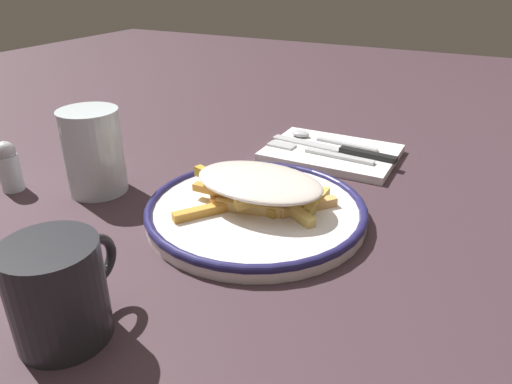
# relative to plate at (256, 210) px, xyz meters

# --- Properties ---
(ground_plane) EXTENTS (2.60, 2.60, 0.00)m
(ground_plane) POSITION_rel_plate_xyz_m (0.00, 0.00, -0.01)
(ground_plane) COLOR #3D2A31
(plate) EXTENTS (0.27, 0.27, 0.02)m
(plate) POSITION_rel_plate_xyz_m (0.00, 0.00, 0.00)
(plate) COLOR white
(plate) RESTS_ON ground_plane
(fries_heap) EXTENTS (0.16, 0.19, 0.04)m
(fries_heap) POSITION_rel_plate_xyz_m (0.01, 0.00, 0.03)
(fries_heap) COLOR gold
(fries_heap) RESTS_ON plate
(napkin) EXTENTS (0.15, 0.20, 0.01)m
(napkin) POSITION_rel_plate_xyz_m (0.23, -0.02, -0.00)
(napkin) COLOR white
(napkin) RESTS_ON ground_plane
(fork) EXTENTS (0.03, 0.18, 0.00)m
(fork) POSITION_rel_plate_xyz_m (0.21, -0.00, 0.00)
(fork) COLOR silver
(fork) RESTS_ON napkin
(knife) EXTENTS (0.03, 0.21, 0.01)m
(knife) POSITION_rel_plate_xyz_m (0.23, -0.03, 0.00)
(knife) COLOR black
(knife) RESTS_ON napkin
(spoon) EXTENTS (0.03, 0.15, 0.01)m
(spoon) POSITION_rel_plate_xyz_m (0.27, 0.02, 0.01)
(spoon) COLOR silver
(spoon) RESTS_ON napkin
(water_glass) EXTENTS (0.08, 0.08, 0.11)m
(water_glass) POSITION_rel_plate_xyz_m (-0.03, 0.23, 0.05)
(water_glass) COLOR silver
(water_glass) RESTS_ON ground_plane
(coffee_mug) EXTENTS (0.11, 0.08, 0.09)m
(coffee_mug) POSITION_rel_plate_xyz_m (-0.25, 0.05, 0.03)
(coffee_mug) COLOR #26272B
(coffee_mug) RESTS_ON ground_plane
(salt_shaker) EXTENTS (0.03, 0.03, 0.07)m
(salt_shaker) POSITION_rel_plate_xyz_m (-0.08, 0.33, 0.02)
(salt_shaker) COLOR silver
(salt_shaker) RESTS_ON ground_plane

